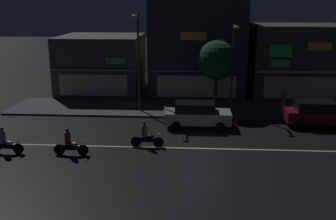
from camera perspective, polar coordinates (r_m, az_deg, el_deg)
ground_plane at (r=22.35m, az=4.32°, el=-5.62°), size 140.00×140.00×0.00m
lane_divider_stripe at (r=22.34m, az=4.32°, el=-5.60°), size 27.24×0.16×0.01m
sidewalk_far at (r=30.18m, az=4.15°, el=0.19°), size 28.67×4.85×0.14m
storefront_left_block at (r=36.18m, az=18.02°, el=6.90°), size 7.81×6.50×6.15m
storefront_center_block at (r=36.41m, az=-9.60°, el=6.66°), size 7.19×7.21×5.11m
storefront_right_block at (r=35.68m, az=4.20°, el=9.37°), size 8.10×8.05×8.46m
streetlamp_west at (r=28.52m, az=-4.39°, el=8.05°), size 0.44×1.64×7.13m
streetlamp_mid at (r=29.25m, az=9.47°, el=7.28°), size 0.44×1.64×6.37m
pedestrian_on_sidewalk at (r=29.86m, az=16.48°, el=1.14°), size 0.34×0.34×1.72m
street_tree at (r=29.59m, az=7.11°, el=7.18°), size 2.96×2.96×5.15m
parked_car_near_kerb at (r=25.86m, az=4.27°, el=-0.61°), size 4.30×1.98×1.67m
parked_car_trailing at (r=27.92m, az=20.92°, el=-0.40°), size 4.30×1.98×1.67m
motorcycle_lead at (r=23.13m, az=-22.69°, el=-4.42°), size 1.90×0.60×1.52m
motorcycle_following at (r=21.81m, az=-14.13°, el=-4.83°), size 1.90×0.60×1.52m
motorcycle_opposite_lane at (r=22.37m, az=-3.20°, el=-3.85°), size 1.90×0.60×1.52m
traffic_cone at (r=26.83m, az=9.84°, el=-1.53°), size 0.36×0.36×0.55m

